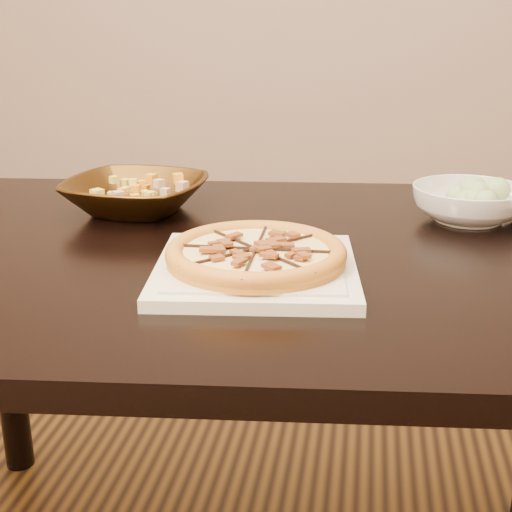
% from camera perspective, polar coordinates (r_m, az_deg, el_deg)
% --- Properties ---
extents(dining_table, '(1.50, 1.04, 0.75)m').
position_cam_1_polar(dining_table, '(1.19, -2.40, -3.71)').
color(dining_table, black).
rests_on(dining_table, floor).
extents(plate, '(0.32, 0.32, 0.02)m').
position_cam_1_polar(plate, '(1.02, 0.00, -1.03)').
color(plate, beige).
rests_on(plate, dining_table).
extents(pizza, '(0.26, 0.26, 0.03)m').
position_cam_1_polar(pizza, '(1.01, -0.00, 0.21)').
color(pizza, '#B56B22').
rests_on(pizza, plate).
extents(bronze_bowl, '(0.28, 0.28, 0.06)m').
position_cam_1_polar(bronze_bowl, '(1.36, -9.58, 4.83)').
color(bronze_bowl, '#462C0F').
rests_on(bronze_bowl, dining_table).
extents(mixed_dish, '(0.13, 0.12, 0.03)m').
position_cam_1_polar(mixed_dish, '(1.35, -9.70, 6.69)').
color(mixed_dish, tan).
rests_on(mixed_dish, bronze_bowl).
extents(salad_bowl, '(0.26, 0.26, 0.06)m').
position_cam_1_polar(salad_bowl, '(1.34, 16.64, 4.02)').
color(salad_bowl, silver).
rests_on(salad_bowl, dining_table).
extents(salad, '(0.11, 0.10, 0.04)m').
position_cam_1_polar(salad, '(1.33, 16.84, 6.07)').
color(salad, '#94BB73').
rests_on(salad, salad_bowl).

